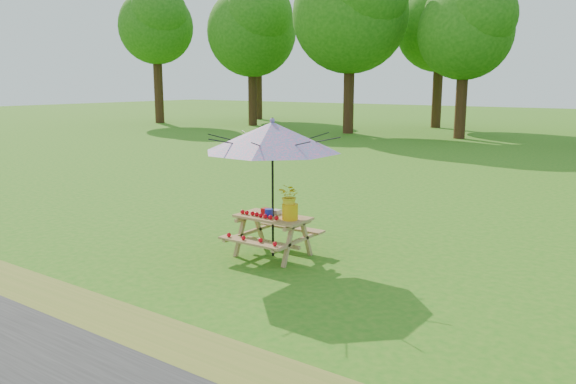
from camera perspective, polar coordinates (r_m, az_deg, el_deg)
The scene contains 7 objects.
ground at distance 9.09m, azimuth -5.29°, elevation -6.85°, with size 120.00×120.00×0.00m, color #277215.
drygrass_strip at distance 7.33m, azimuth -19.91°, elevation -12.00°, with size 120.00×1.20×0.01m, color olive.
picnic_table at distance 9.15m, azimuth -1.55°, elevation -4.55°, with size 1.20×1.32×0.67m.
patio_umbrella at distance 8.86m, azimuth -1.60°, elevation 5.61°, with size 2.89×2.89×2.25m.
produce_bins at distance 9.11m, azimuth -1.87°, elevation -2.05°, with size 0.29×0.37×0.13m.
tomatoes_row at distance 9.01m, azimuth -3.00°, elevation -2.33°, with size 0.77×0.13×0.07m, color red, non-canonical shape.
flower_bucket at distance 8.76m, azimuth 0.21°, elevation -0.89°, with size 0.37×0.33×0.57m.
Camera 1 is at (5.63, -6.57, 2.80)m, focal length 35.00 mm.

